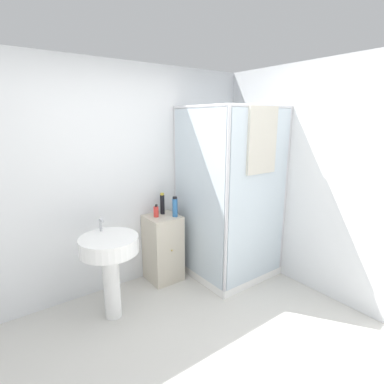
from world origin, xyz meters
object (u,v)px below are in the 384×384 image
(sink, at_px, (110,256))
(shampoo_bottle_blue, at_px, (175,207))
(soap_dispenser, at_px, (156,212))
(shampoo_bottle_tall_black, at_px, (162,204))

(sink, distance_m, shampoo_bottle_blue, 0.96)
(sink, bearing_deg, soap_dispenser, 26.48)
(shampoo_bottle_tall_black, height_order, shampoo_bottle_blue, shampoo_bottle_tall_black)
(sink, height_order, soap_dispenser, sink)
(soap_dispenser, distance_m, shampoo_bottle_tall_black, 0.14)
(shampoo_bottle_tall_black, distance_m, shampoo_bottle_blue, 0.19)
(sink, bearing_deg, shampoo_bottle_tall_black, 26.19)
(shampoo_bottle_tall_black, bearing_deg, shampoo_bottle_blue, -69.32)
(shampoo_bottle_blue, bearing_deg, sink, -165.39)
(shampoo_bottle_tall_black, relative_size, shampoo_bottle_blue, 1.08)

